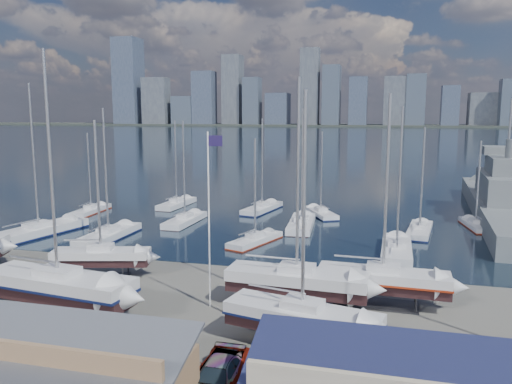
# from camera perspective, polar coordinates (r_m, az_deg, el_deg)

# --- Properties ---
(ground) EXTENTS (1400.00, 1400.00, 0.00)m
(ground) POSITION_cam_1_polar(r_m,az_deg,el_deg) (40.11, -8.44, -12.46)
(ground) COLOR #605E59
(ground) RESTS_ON ground
(water) EXTENTS (1400.00, 600.00, 0.40)m
(water) POSITION_cam_1_polar(r_m,az_deg,el_deg) (345.00, 11.90, 6.27)
(water) COLOR #182537
(water) RESTS_ON ground
(far_shore) EXTENTS (1400.00, 80.00, 2.20)m
(far_shore) POSITION_cam_1_polar(r_m,az_deg,el_deg) (604.70, 12.99, 7.41)
(far_shore) COLOR #2D332D
(far_shore) RESTS_ON ground
(skyline) EXTENTS (639.14, 43.80, 107.69)m
(skyline) POSITION_cam_1_polar(r_m,az_deg,el_deg) (599.06, 12.34, 11.05)
(skyline) COLOR #475166
(skyline) RESTS_ON far_shore
(sailboat_cradle_2) EXTENTS (8.83, 4.45, 14.04)m
(sailboat_cradle_2) POSITION_cam_1_polar(r_m,az_deg,el_deg) (47.03, -17.28, -7.01)
(sailboat_cradle_2) COLOR #2D2D33
(sailboat_cradle_2) RESTS_ON ground
(sailboat_cradle_3) EXTENTS (12.16, 4.67, 18.93)m
(sailboat_cradle_3) POSITION_cam_1_polar(r_m,az_deg,el_deg) (39.48, -21.66, -9.93)
(sailboat_cradle_3) COLOR #2D2D33
(sailboat_cradle_3) RESTS_ON ground
(sailboat_cradle_4) EXTENTS (10.71, 3.46, 17.18)m
(sailboat_cradle_4) POSITION_cam_1_polar(r_m,az_deg,el_deg) (38.24, 4.67, -10.06)
(sailboat_cradle_4) COLOR #2D2D33
(sailboat_cradle_4) RESTS_ON ground
(sailboat_cradle_5) EXTENTS (10.23, 4.88, 15.94)m
(sailboat_cradle_5) POSITION_cam_1_polar(r_m,az_deg,el_deg) (31.89, 5.30, -14.17)
(sailboat_cradle_5) COLOR #2D2D33
(sailboat_cradle_5) RESTS_ON ground
(sailboat_cradle_6) EXTENTS (10.01, 3.12, 16.03)m
(sailboat_cradle_6) POSITION_cam_1_polar(r_m,az_deg,el_deg) (39.77, 14.30, -9.66)
(sailboat_cradle_6) COLOR #2D2D33
(sailboat_cradle_6) RESTS_ON ground
(sailboat_moored_0) EXTENTS (6.33, 13.15, 18.95)m
(sailboat_moored_0) POSITION_cam_1_polar(r_m,az_deg,el_deg) (65.85, -23.56, -4.33)
(sailboat_moored_0) COLOR black
(sailboat_moored_0) RESTS_ON water
(sailboat_moored_1) EXTENTS (2.76, 8.40, 12.39)m
(sailboat_moored_1) POSITION_cam_1_polar(r_m,az_deg,el_deg) (77.97, -18.32, -2.07)
(sailboat_moored_1) COLOR black
(sailboat_moored_1) RESTS_ON water
(sailboat_moored_2) EXTENTS (3.15, 9.54, 14.20)m
(sailboat_moored_2) POSITION_cam_1_polar(r_m,az_deg,el_deg) (80.09, -9.04, -1.44)
(sailboat_moored_2) COLOR black
(sailboat_moored_2) RESTS_ON water
(sailboat_moored_3) EXTENTS (3.14, 10.71, 15.94)m
(sailboat_moored_3) POSITION_cam_1_polar(r_m,az_deg,el_deg) (61.16, -16.48, -4.93)
(sailboat_moored_3) COLOR black
(sailboat_moored_3) RESTS_ON water
(sailboat_moored_4) EXTENTS (2.92, 9.56, 14.33)m
(sailboat_moored_4) POSITION_cam_1_polar(r_m,az_deg,el_deg) (67.59, -8.11, -3.33)
(sailboat_moored_4) COLOR black
(sailboat_moored_4) RESTS_ON water
(sailboat_moored_5) EXTENTS (4.61, 10.08, 14.55)m
(sailboat_moored_5) POSITION_cam_1_polar(r_m,az_deg,el_deg) (75.15, 0.70, -2.02)
(sailboat_moored_5) COLOR black
(sailboat_moored_5) RESTS_ON water
(sailboat_moored_6) EXTENTS (5.00, 8.64, 12.46)m
(sailboat_moored_6) POSITION_cam_1_polar(r_m,az_deg,el_deg) (56.72, -0.10, -5.63)
(sailboat_moored_6) COLOR black
(sailboat_moored_6) RESTS_ON water
(sailboat_moored_7) EXTENTS (3.69, 10.75, 15.96)m
(sailboat_moored_7) POSITION_cam_1_polar(r_m,az_deg,el_deg) (64.74, 5.20, -3.82)
(sailboat_moored_7) COLOR black
(sailboat_moored_7) RESTS_ON water
(sailboat_moored_8) EXTENTS (6.00, 8.61, 12.66)m
(sailboat_moored_8) POSITION_cam_1_polar(r_m,az_deg,el_deg) (72.60, 7.40, -2.48)
(sailboat_moored_8) COLOR black
(sailboat_moored_8) RESTS_ON water
(sailboat_moored_9) EXTENTS (3.23, 10.72, 16.08)m
(sailboat_moored_9) POSITION_cam_1_polar(r_m,az_deg,el_deg) (54.68, 15.76, -6.52)
(sailboat_moored_9) COLOR black
(sailboat_moored_9) RESTS_ON water
(sailboat_moored_10) EXTENTS (3.83, 9.39, 13.64)m
(sailboat_moored_10) POSITION_cam_1_polar(r_m,az_deg,el_deg) (64.47, 18.19, -4.31)
(sailboat_moored_10) COLOR black
(sailboat_moored_10) RESTS_ON water
(sailboat_moored_11) EXTENTS (3.27, 8.09, 11.75)m
(sailboat_moored_11) POSITION_cam_1_polar(r_m,az_deg,el_deg) (70.28, 23.78, -3.55)
(sailboat_moored_11) COLOR black
(sailboat_moored_11) RESTS_ON water
(naval_ship_east) EXTENTS (11.52, 49.35, 18.40)m
(naval_ship_east) POSITION_cam_1_polar(r_m,az_deg,el_deg) (78.95, 26.45, -1.43)
(naval_ship_east) COLOR #585D61
(naval_ship_east) RESTS_ON water
(car_b) EXTENTS (4.75, 2.93, 1.48)m
(car_b) POSITION_cam_1_polar(r_m,az_deg,el_deg) (31.74, -20.90, -17.50)
(car_b) COLOR gray
(car_b) RESTS_ON ground
(car_c) EXTENTS (2.67, 5.34, 1.45)m
(car_c) POSITION_cam_1_polar(r_m,az_deg,el_deg) (28.94, -4.16, -19.64)
(car_c) COLOR gray
(car_c) RESTS_ON ground
(car_d) EXTENTS (2.16, 5.29, 1.53)m
(car_d) POSITION_cam_1_polar(r_m,az_deg,el_deg) (28.19, -4.51, -20.38)
(car_d) COLOR gray
(car_d) RESTS_ON ground
(flagpole) EXTENTS (1.17, 0.12, 13.29)m
(flagpole) POSITION_cam_1_polar(r_m,az_deg,el_deg) (37.04, -5.27, -1.72)
(flagpole) COLOR white
(flagpole) RESTS_ON ground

